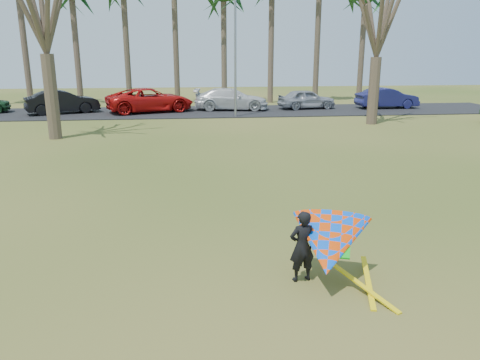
{
  "coord_description": "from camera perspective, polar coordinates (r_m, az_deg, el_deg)",
  "views": [
    {
      "loc": [
        -1.34,
        -9.56,
        4.3
      ],
      "look_at": [
        0.0,
        2.0,
        1.1
      ],
      "focal_mm": 35.0,
      "sensor_mm": 36.0,
      "label": 1
    }
  ],
  "objects": [
    {
      "name": "streetlight",
      "position": [
        31.75,
        -0.28,
        15.69
      ],
      "size": [
        2.28,
        0.18,
        8.0
      ],
      "color": "gray",
      "rests_on": "ground"
    },
    {
      "name": "bare_tree_right",
      "position": [
        29.88,
        16.66,
        19.14
      ],
      "size": [
        6.27,
        6.27,
        9.21
      ],
      "color": "#48372B",
      "rests_on": "ground"
    },
    {
      "name": "car_3",
      "position": [
        35.53,
        -1.07,
        9.84
      ],
      "size": [
        5.73,
        2.83,
        1.6
      ],
      "primitive_type": "imported",
      "rotation": [
        0.0,
        0.0,
        1.46
      ],
      "color": "silver",
      "rests_on": "parking_strip"
    },
    {
      "name": "parking_strip",
      "position": [
        34.85,
        -4.39,
        8.31
      ],
      "size": [
        46.0,
        7.0,
        0.06
      ],
      "primitive_type": "cube",
      "color": "black",
      "rests_on": "ground"
    },
    {
      "name": "car_4",
      "position": [
        36.62,
        8.12,
        9.75
      ],
      "size": [
        4.53,
        2.34,
        1.47
      ],
      "primitive_type": "imported",
      "rotation": [
        0.0,
        0.0,
        1.71
      ],
      "color": "#9498A1",
      "rests_on": "parking_strip"
    },
    {
      "name": "car_1",
      "position": [
        35.76,
        -20.86,
        8.91
      ],
      "size": [
        5.22,
        3.51,
        1.63
      ],
      "primitive_type": "imported",
      "rotation": [
        0.0,
        0.0,
        1.97
      ],
      "color": "black",
      "rests_on": "parking_strip"
    },
    {
      "name": "ground",
      "position": [
        10.57,
        1.26,
        -8.64
      ],
      "size": [
        100.0,
        100.0,
        0.0
      ],
      "primitive_type": "plane",
      "color": "#264A10",
      "rests_on": "ground"
    },
    {
      "name": "kite_flyer",
      "position": [
        8.95,
        10.61,
        -7.67
      ],
      "size": [
        2.13,
        2.39,
        2.02
      ],
      "color": "black",
      "rests_on": "ground"
    },
    {
      "name": "car_2",
      "position": [
        34.89,
        -10.9,
        9.56
      ],
      "size": [
        6.78,
        4.71,
        1.72
      ],
      "primitive_type": "imported",
      "rotation": [
        0.0,
        0.0,
        1.9
      ],
      "color": "red",
      "rests_on": "parking_strip"
    },
    {
      "name": "car_5",
      "position": [
        38.35,
        17.48,
        9.51
      ],
      "size": [
        4.77,
        1.85,
        1.55
      ],
      "primitive_type": "imported",
      "rotation": [
        0.0,
        0.0,
        1.62
      ],
      "color": "navy",
      "rests_on": "parking_strip"
    }
  ]
}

